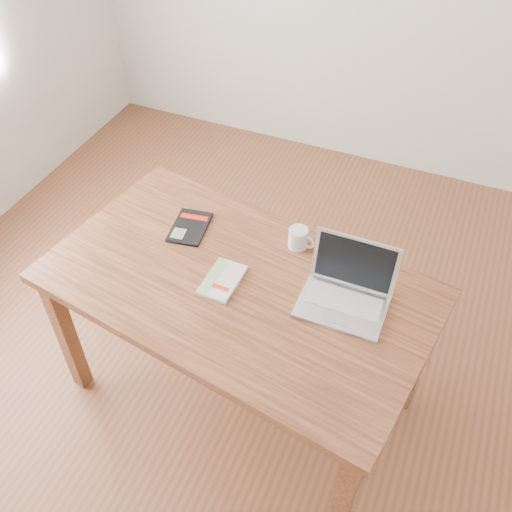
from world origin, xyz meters
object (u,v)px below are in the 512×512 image
at_px(desk, 238,298).
at_px(coffee_mug, 299,238).
at_px(laptop, 347,291).
at_px(white_guidebook, 222,280).
at_px(black_guidebook, 190,227).

distance_m(desk, coffee_mug, 0.33).
xyz_separation_m(laptop, coffee_mug, (-0.25, 0.20, -0.00)).
height_order(laptop, coffee_mug, laptop).
xyz_separation_m(desk, white_guidebook, (-0.05, -0.02, 0.10)).
bearing_deg(black_guidebook, desk, -41.95).
xyz_separation_m(black_guidebook, coffee_mug, (0.45, 0.07, 0.04)).
bearing_deg(black_guidebook, laptop, -18.93).
height_order(white_guidebook, coffee_mug, coffee_mug).
relative_size(white_guidebook, black_guidebook, 0.88).
xyz_separation_m(desk, laptop, (0.40, 0.07, 0.14)).
relative_size(white_guidebook, coffee_mug, 1.78).
distance_m(desk, laptop, 0.42).
distance_m(white_guidebook, laptop, 0.46).
relative_size(desk, laptop, 5.02).
relative_size(desk, black_guidebook, 6.89).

